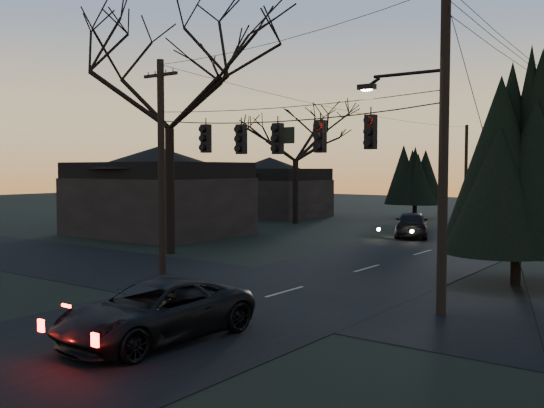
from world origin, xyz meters
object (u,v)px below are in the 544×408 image
Objects in this scene: utility_pole_far_l at (465,216)px; bare_tree_left at (169,78)px; suv_near at (156,312)px; utility_pole_right at (441,315)px; evergreen_right at (518,158)px; utility_pole_left at (163,274)px; sedan_oncoming_a at (411,224)px.

bare_tree_left is (-3.94, -31.73, 8.65)m from utility_pole_far_l.
suv_near is (6.80, -42.64, 0.72)m from utility_pole_far_l.
utility_pole_right is 8.17m from suv_near.
suv_near is at bearing -112.36° from evergreen_right.
utility_pole_left is 18.20m from sedan_oncoming_a.
evergreen_right reaches higher than sedan_oncoming_a.
utility_pole_far_l reaches higher than suv_near.
utility_pole_left is 1.79× the size of sedan_oncoming_a.
bare_tree_left is at bearing -173.78° from evergreen_right.
utility_pole_left is 14.19m from evergreen_right.
utility_pole_right is 2.11× the size of sedan_oncoming_a.
evergreen_right is 1.69× the size of sedan_oncoming_a.
utility_pole_far_l is (0.00, 36.00, 0.00)m from utility_pole_left.
utility_pole_left is 36.00m from utility_pole_far_l.
bare_tree_left is 2.61× the size of sedan_oncoming_a.
evergreen_right is (0.50, 6.01, 4.61)m from utility_pole_right.
utility_pole_far_l reaches higher than sedan_oncoming_a.
utility_pole_far_l is 18.26m from sedan_oncoming_a.
evergreen_right is 15.56m from sedan_oncoming_a.
evergreen_right reaches higher than utility_pole_right.
utility_pole_left is at bearing 180.00° from utility_pole_right.
bare_tree_left is at bearing 41.11° from sedan_oncoming_a.
utility_pole_right is 11.50m from utility_pole_left.
evergreen_right is at bearing 85.23° from utility_pole_right.
utility_pole_left is at bearing 139.32° from suv_near.
utility_pole_left is 1.65× the size of suv_near.
utility_pole_left reaches higher than suv_near.
suv_near is at bearing -125.29° from utility_pole_right.
bare_tree_left is 1.54× the size of evergreen_right.
utility_pole_far_l is at bearing 90.00° from utility_pole_left.
utility_pole_far_l is 33.12m from bare_tree_left.
bare_tree_left reaches higher than utility_pole_far_l.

